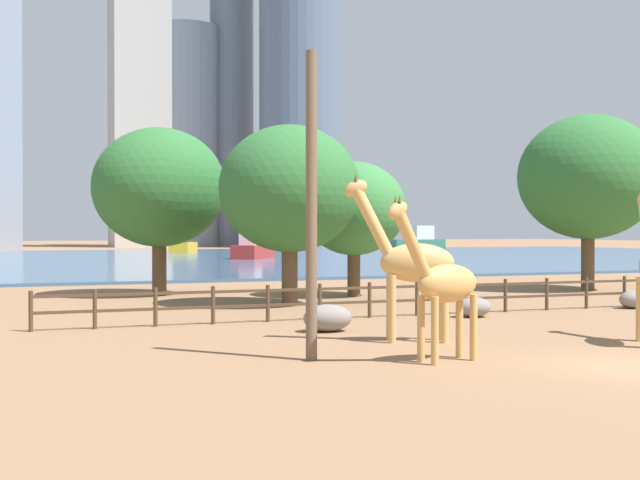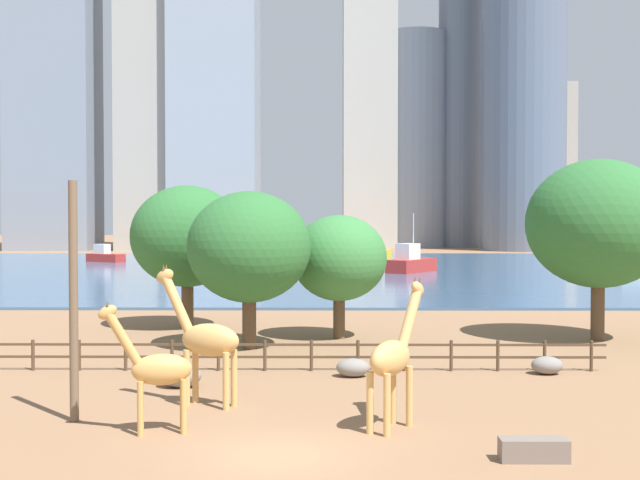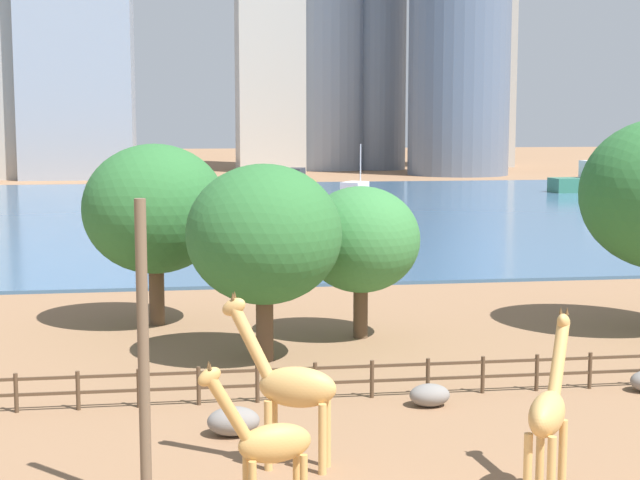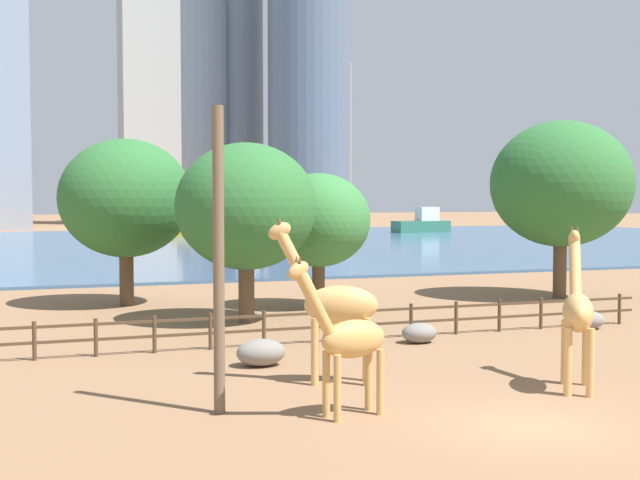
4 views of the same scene
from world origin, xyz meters
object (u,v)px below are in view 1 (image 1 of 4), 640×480
(giraffe_tall, at_px, (411,262))
(tree_left_large, at_px, (159,188))
(boat_sailboat, at_px, (183,245))
(boat_ferry, at_px, (417,242))
(boulder_small, at_px, (328,318))
(tree_center_broad, at_px, (354,209))
(giraffe_young, at_px, (442,283))
(tree_left_small, at_px, (290,189))
(tree_right_tall, at_px, (588,177))
(boulder_near_fence, at_px, (634,299))
(utility_pole, at_px, (311,206))
(boulder_by_pole, at_px, (474,307))
(boat_barge, at_px, (253,248))

(giraffe_tall, height_order, tree_left_large, tree_left_large)
(boat_sailboat, bearing_deg, boat_ferry, -69.11)
(boulder_small, height_order, tree_center_broad, tree_center_broad)
(boat_ferry, relative_size, boat_sailboat, 1.17)
(tree_left_large, bearing_deg, giraffe_young, -82.44)
(giraffe_tall, xyz_separation_m, tree_left_small, (0.35, 11.93, 2.71))
(boulder_small, xyz_separation_m, tree_right_tall, (19.78, 11.83, 5.69))
(boulder_near_fence, height_order, tree_left_small, tree_left_small)
(tree_right_tall, bearing_deg, utility_pole, -142.65)
(boulder_small, bearing_deg, tree_left_small, 78.95)
(giraffe_tall, bearing_deg, boulder_by_pole, -115.81)
(giraffe_young, bearing_deg, boat_barge, -114.65)
(utility_pole, relative_size, boat_barge, 0.98)
(tree_center_broad, relative_size, tree_right_tall, 0.69)
(giraffe_young, xyz_separation_m, boulder_small, (-0.46, 6.49, -1.48))
(boat_ferry, bearing_deg, tree_right_tall, 64.11)
(tree_left_large, relative_size, boat_ferry, 0.91)
(giraffe_tall, xyz_separation_m, tree_right_tall, (18.38, 14.82, 3.84))
(giraffe_tall, xyz_separation_m, boulder_small, (-1.40, 2.99, -1.85))
(giraffe_tall, distance_m, boulder_by_pole, 7.50)
(tree_left_small, bearing_deg, giraffe_tall, -91.67)
(giraffe_young, height_order, tree_left_large, tree_left_large)
(tree_left_large, relative_size, tree_left_small, 1.08)
(boulder_near_fence, bearing_deg, tree_center_broad, 130.79)
(boulder_by_pole, height_order, boulder_small, boulder_small)
(boulder_by_pole, height_order, tree_left_large, tree_left_large)
(tree_center_broad, distance_m, boat_barge, 50.38)
(tree_left_large, height_order, boat_barge, tree_left_large)
(boulder_near_fence, bearing_deg, tree_right_tall, 60.61)
(boulder_small, distance_m, boat_ferry, 100.68)
(boulder_near_fence, relative_size, tree_center_broad, 0.20)
(utility_pole, relative_size, boat_ferry, 0.83)
(giraffe_young, bearing_deg, utility_pole, -37.81)
(tree_right_tall, bearing_deg, boat_ferry, 68.74)
(tree_left_small, xyz_separation_m, boat_sailboat, (11.06, 79.85, -3.69))
(boulder_near_fence, height_order, boulder_by_pole, boulder_by_pole)
(tree_center_broad, distance_m, tree_left_small, 5.68)
(utility_pole, distance_m, boat_sailboat, 95.18)
(boulder_small, relative_size, tree_left_large, 0.19)
(utility_pole, height_order, tree_left_large, tree_left_large)
(boulder_small, relative_size, boat_barge, 0.20)
(tree_center_broad, relative_size, boat_ferry, 0.72)
(tree_left_large, height_order, boat_sailboat, tree_left_large)
(tree_left_small, height_order, boat_ferry, tree_left_small)
(boulder_by_pole, xyz_separation_m, tree_center_broad, (-0.39, 10.32, 3.91))
(tree_left_large, distance_m, tree_center_broad, 9.71)
(boulder_small, bearing_deg, utility_pole, -115.37)
(tree_left_small, bearing_deg, boat_ferry, 58.88)
(tree_right_tall, height_order, boat_sailboat, tree_right_tall)
(boulder_near_fence, xyz_separation_m, boat_barge, (0.65, 59.21, 0.96))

